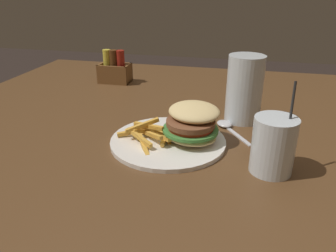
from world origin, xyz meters
name	(u,v)px	position (x,y,z in m)	size (l,w,h in m)	color
dining_table	(206,149)	(0.00, 0.00, 0.63)	(1.61, 1.22, 0.70)	brown
meal_plate_near	(181,131)	(-0.05, -0.13, 0.73)	(0.27, 0.27, 0.10)	white
beer_glass	(244,91)	(0.09, 0.05, 0.79)	(0.10, 0.10, 0.18)	silver
juice_glass	(273,148)	(0.15, -0.21, 0.75)	(0.09, 0.09, 0.19)	silver
spoon	(226,125)	(0.05, -0.01, 0.71)	(0.10, 0.14, 0.01)	silver
condiment_caddy	(115,70)	(-0.39, 0.31, 0.75)	(0.12, 0.07, 0.12)	brown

